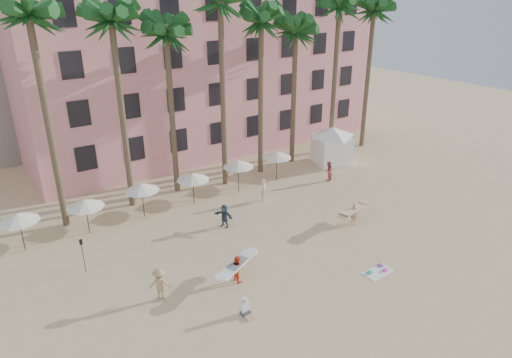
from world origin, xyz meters
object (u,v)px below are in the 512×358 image
Objects in this scene: pink_hotel at (199,66)px; carrier_yellow at (354,212)px; carrier_white at (237,267)px; cabana at (332,142)px.

pink_hotel reaches higher than carrier_yellow.
pink_hotel reaches higher than carrier_white.
carrier_white is at bearing -113.95° from pink_hotel.
carrier_yellow is 1.00× the size of carrier_white.
pink_hotel is 6.26× the size of cabana.
cabana is 12.07m from carrier_yellow.
carrier_yellow is at bearing 5.99° from carrier_white.
carrier_yellow is 10.45m from carrier_white.
cabana reaches higher than carrier_white.
cabana is 1.81× the size of carrier_yellow.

